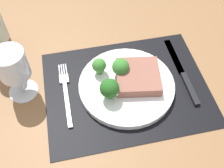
{
  "coord_description": "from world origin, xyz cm",
  "views": [
    {
      "loc": [
        -11.85,
        -38.54,
        56.63
      ],
      "look_at": [
        -3.61,
        0.63,
        1.9
      ],
      "focal_mm": 43.69,
      "sensor_mm": 36.0,
      "label": 1
    }
  ],
  "objects": [
    {
      "name": "broccoli_back_left",
      "position": [
        -6.0,
        4.94,
        4.56
      ],
      "size": [
        3.54,
        3.54,
        4.58
      ],
      "color": "#5B8942",
      "rests_on": "plate"
    },
    {
      "name": "fork",
      "position": [
        -15.23,
        1.42,
        0.55
      ],
      "size": [
        2.4,
        19.2,
        0.5
      ],
      "rotation": [
        0.0,
        0.0,
        0.05
      ],
      "color": "silver",
      "rests_on": "placemat"
    },
    {
      "name": "broccoli_center",
      "position": [
        -0.91,
        3.11,
        4.85
      ],
      "size": [
        4.28,
        4.28,
        5.22
      ],
      "color": "#5B8942",
      "rests_on": "plate"
    },
    {
      "name": "ground_plane",
      "position": [
        0.0,
        0.0,
        -1.5
      ],
      "size": [
        140.0,
        110.0,
        3.0
      ],
      "primitive_type": "cube",
      "color": "brown"
    },
    {
      "name": "knife",
      "position": [
        15.52,
        0.53,
        0.6
      ],
      "size": [
        1.8,
        23.0,
        0.8
      ],
      "rotation": [
        0.0,
        0.0,
        0.04
      ],
      "color": "black",
      "rests_on": "placemat"
    },
    {
      "name": "steak",
      "position": [
        3.01,
        0.62,
        3.2
      ],
      "size": [
        12.2,
        12.3,
        2.59
      ],
      "primitive_type": "cube",
      "rotation": [
        0.0,
        0.0,
        -0.16
      ],
      "color": "#8C5647",
      "rests_on": "plate"
    },
    {
      "name": "wine_glass",
      "position": [
        -25.62,
        4.39,
        9.51
      ],
      "size": [
        7.31,
        7.31,
        14.0
      ],
      "color": "silver",
      "rests_on": "ground_plane"
    },
    {
      "name": "placemat",
      "position": [
        0.0,
        0.0,
        0.15
      ],
      "size": [
        40.99,
        31.49,
        0.3
      ],
      "primitive_type": "cube",
      "color": "black",
      "rests_on": "ground_plane"
    },
    {
      "name": "plate",
      "position": [
        0.0,
        0.0,
        1.1
      ],
      "size": [
        24.01,
        24.01,
        1.6
      ],
      "primitive_type": "cylinder",
      "color": "white",
      "rests_on": "placemat"
    },
    {
      "name": "broccoli_near_steak",
      "position": [
        -4.98,
        -2.98,
        5.37
      ],
      "size": [
        4.6,
        4.6,
        5.87
      ],
      "color": "#5B8942",
      "rests_on": "plate"
    }
  ]
}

